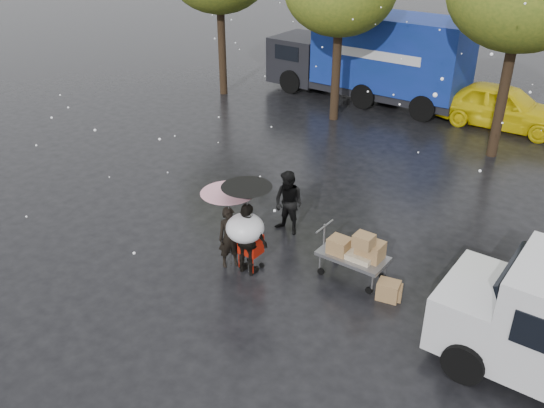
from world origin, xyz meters
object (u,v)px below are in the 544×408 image
Objects in this scene: yellow_taxi at (503,106)px; person_pink at (230,237)px; vendor_cart at (357,251)px; shopping_cart at (246,231)px; person_black at (248,239)px; blue_truck at (372,58)px.

person_pink is at bearing 168.93° from yellow_taxi.
yellow_taxi is at bearing 25.16° from person_pink.
vendor_cart is 1.04× the size of shopping_cart.
person_black is at bearing -149.80° from vendor_cart.
person_black reaches higher than vendor_cart.
shopping_cart is (0.46, 0.01, 0.33)m from person_pink.
yellow_taxi is (-0.35, 11.56, 0.07)m from vendor_cart.
blue_truck is (-3.20, 12.87, 1.02)m from person_pink.
person_black is 1.18× the size of shopping_cart.
shopping_cart is 12.88m from yellow_taxi.
yellow_taxi is at bearing 82.18° from shopping_cart.
blue_truck is (-5.77, 11.67, 1.03)m from vendor_cart.
blue_truck is (-3.72, 12.86, 0.89)m from person_black.
yellow_taxi is (5.42, -0.10, -0.96)m from blue_truck.
shopping_cart is at bearing 170.96° from yellow_taxi.
shopping_cart is (-0.05, 0.00, 0.20)m from person_black.
person_black is at bearing -73.88° from blue_truck.
blue_truck is (-3.67, 12.86, 0.69)m from shopping_cart.
yellow_taxi is at bearing -98.71° from person_black.
person_pink is 0.18× the size of blue_truck.
person_pink is 12.96m from yellow_taxi.
person_pink is 0.97× the size of vendor_cart.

